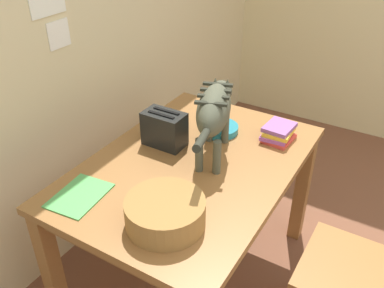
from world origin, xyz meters
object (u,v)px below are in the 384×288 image
saucer_bowl (220,129)px  magazine (80,195)px  wooden_chair_near (365,274)px  toaster (164,129)px  cat (214,110)px  dining_table (192,178)px  coffee_mug (220,117)px  wicker_basket (165,212)px  book_stack (278,133)px

saucer_bowl → magazine: bearing=162.1°
wooden_chair_near → toaster: bearing=87.1°
cat → dining_table: bearing=-129.6°
coffee_mug → saucer_bowl: bearing=180.0°
cat → wicker_basket: bearing=-100.8°
saucer_bowl → wooden_chair_near: bearing=-109.6°
dining_table → wicker_basket: bearing=-162.8°
saucer_bowl → toaster: 0.31m
saucer_bowl → magazine: (-0.76, 0.25, -0.01)m
wooden_chair_near → dining_table: bearing=91.2°
dining_table → toaster: bearing=70.6°
cat → toaster: 0.28m
magazine → toaster: (0.51, -0.07, 0.08)m
cat → book_stack: size_ratio=3.73×
wicker_basket → wooden_chair_near: wooden_chair_near is taller
cat → wooden_chair_near: (-0.10, -0.77, -0.50)m
saucer_bowl → toaster: bearing=145.1°
dining_table → cat: bearing=-20.3°
cat → book_stack: bearing=32.2°
coffee_mug → cat: bearing=-161.0°
saucer_bowl → wooden_chair_near: wooden_chair_near is taller
cat → wicker_basket: (-0.52, -0.08, -0.18)m
wicker_basket → magazine: bearing=96.9°
coffee_mug → book_stack: bearing=-75.4°
wicker_basket → cat: bearing=8.6°
coffee_mug → book_stack: 0.30m
dining_table → saucer_bowl: saucer_bowl is taller
coffee_mug → wooden_chair_near: 0.96m
magazine → wooden_chair_near: bearing=-72.7°
dining_table → saucer_bowl: bearing=4.4°
saucer_bowl → toaster: toaster is taller
book_stack → toaster: 0.56m
dining_table → cat: 0.35m
cat → coffee_mug: 0.26m
book_stack → toaster: toaster is taller
coffee_mug → wooden_chair_near: (-0.30, -0.84, -0.35)m
magazine → toaster: bearing=-13.9°
dining_table → book_stack: 0.49m
coffee_mug → wooden_chair_near: wooden_chair_near is taller
magazine → wooden_chair_near: (0.46, -1.08, -0.28)m
wicker_basket → wooden_chair_near: 0.87m
dining_table → saucer_bowl: 0.33m
magazine → saucer_bowl: bearing=-23.6°
dining_table → wicker_basket: 0.44m
book_stack → toaster: size_ratio=0.88×
dining_table → coffee_mug: 0.36m
cat → saucer_bowl: 0.30m
dining_table → wooden_chair_near: (0.02, -0.81, -0.18)m
magazine → book_stack: book_stack is taller
book_stack → wicker_basket: 0.80m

